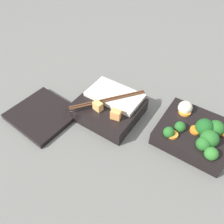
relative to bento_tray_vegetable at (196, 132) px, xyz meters
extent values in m
plane|color=slate|center=(0.13, 0.02, -0.03)|extent=(3.00, 3.00, 0.00)
cube|color=black|center=(0.00, 0.00, -0.01)|extent=(0.17, 0.16, 0.04)
sphere|color=#236023|center=(-0.03, 0.02, 0.02)|extent=(0.04, 0.04, 0.04)
sphere|color=#236023|center=(0.05, 0.05, 0.02)|extent=(0.03, 0.03, 0.03)
sphere|color=#2D7028|center=(-0.05, 0.06, 0.02)|extent=(0.03, 0.03, 0.03)
sphere|color=#236023|center=(0.04, 0.02, 0.02)|extent=(0.03, 0.03, 0.03)
sphere|color=#236023|center=(-0.04, -0.02, 0.02)|extent=(0.04, 0.04, 0.04)
sphere|color=#236023|center=(-0.03, 0.04, 0.02)|extent=(0.03, 0.03, 0.03)
sphere|color=#19511E|center=(-0.01, 0.00, 0.02)|extent=(0.04, 0.04, 0.04)
cylinder|color=orange|center=(0.00, 0.01, 0.02)|extent=(0.03, 0.03, 0.01)
cylinder|color=orange|center=(-0.05, -0.03, 0.02)|extent=(0.05, 0.05, 0.01)
cylinder|color=orange|center=(0.04, 0.05, 0.02)|extent=(0.03, 0.03, 0.01)
cylinder|color=orange|center=(0.05, -0.04, 0.02)|extent=(0.04, 0.04, 0.01)
sphere|color=beige|center=(0.05, -0.04, 0.02)|extent=(0.04, 0.04, 0.04)
cube|color=black|center=(0.23, 0.05, -0.01)|extent=(0.17, 0.16, 0.04)
cube|color=silver|center=(0.23, 0.01, 0.02)|extent=(0.15, 0.09, 0.01)
cube|color=#F4A356|center=(0.19, 0.08, 0.02)|extent=(0.03, 0.02, 0.03)
cube|color=#EAB266|center=(0.24, 0.08, 0.02)|extent=(0.03, 0.02, 0.02)
cylinder|color=#56331E|center=(0.24, 0.05, 0.03)|extent=(0.13, 0.17, 0.01)
cylinder|color=#56331E|center=(0.23, 0.05, 0.03)|extent=(0.13, 0.17, 0.01)
cube|color=black|center=(0.38, 0.16, -0.02)|extent=(0.18, 0.16, 0.01)
camera|label=1|loc=(-0.01, 0.40, 0.43)|focal=35.00mm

